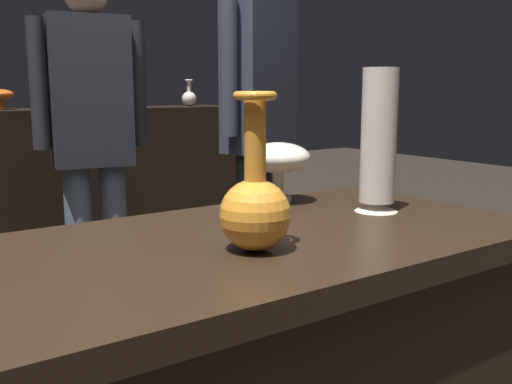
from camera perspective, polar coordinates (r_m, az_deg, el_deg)
back_display_shelf at (r=3.28m, az=-22.79°, el=-1.30°), size 2.60×0.40×0.99m
vase_centerpiece at (r=1.07m, az=-0.09°, el=-1.17°), size 0.13×0.13×0.29m
vase_tall_behind at (r=1.44m, az=11.84°, el=4.70°), size 0.11×0.11×0.35m
vase_left_accent at (r=1.54m, az=2.18°, el=3.18°), size 0.17×0.17×0.16m
shelf_vase_center at (r=3.26m, az=-23.61°, el=8.67°), size 0.13×0.13×0.10m
shelf_vase_right at (r=3.31m, az=-14.33°, el=8.93°), size 0.09×0.09×0.08m
shelf_vase_far_right at (r=3.55m, az=-6.52°, el=9.12°), size 0.09×0.09×0.16m
visitor_near_right at (r=2.54m, az=0.30°, el=7.55°), size 0.45×0.27×1.67m
visitor_center_back at (r=2.56m, az=-15.68°, el=5.74°), size 0.46×0.23×1.57m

